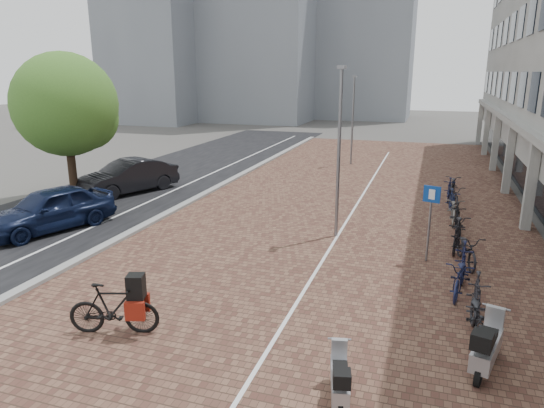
{
  "coord_description": "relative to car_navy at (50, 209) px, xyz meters",
  "views": [
    {
      "loc": [
        5.18,
        -9.71,
        5.82
      ],
      "look_at": [
        0.0,
        6.0,
        1.3
      ],
      "focal_mm": 32.13,
      "sensor_mm": 36.0,
      "label": 1
    }
  ],
  "objects": [
    {
      "name": "hero_bike",
      "position": [
        6.9,
        -5.69,
        -0.18
      ],
      "size": [
        2.14,
        1.17,
        1.46
      ],
      "rotation": [
        0.0,
        0.0,
        1.87
      ],
      "color": "black",
      "rests_on": "ground"
    },
    {
      "name": "scooter_front",
      "position": [
        14.82,
        -4.6,
        -0.23
      ],
      "size": [
        0.98,
        1.8,
        1.18
      ],
      "primitive_type": null,
      "rotation": [
        0.0,
        0.0,
        -0.27
      ],
      "color": "#AEAEB3",
      "rests_on": "ground"
    },
    {
      "name": "lamp_near",
      "position": [
        10.4,
        2.63,
        2.15
      ],
      "size": [
        0.12,
        0.12,
        5.95
      ],
      "primitive_type": "cylinder",
      "color": "slate",
      "rests_on": "ground"
    },
    {
      "name": "bike_row",
      "position": [
        14.59,
        3.55,
        -0.3
      ],
      "size": [
        1.32,
        15.82,
        1.05
      ],
      "color": "black",
      "rests_on": "ground"
    },
    {
      "name": "car_dark",
      "position": [
        -0.61,
        5.95,
        -0.0
      ],
      "size": [
        3.52,
        5.24,
        1.63
      ],
      "primitive_type": "imported",
      "rotation": [
        0.0,
        0.0,
        -0.4
      ],
      "color": "black",
      "rests_on": "ground"
    },
    {
      "name": "car_navy",
      "position": [
        0.0,
        0.0,
        0.0
      ],
      "size": [
        3.48,
        5.2,
        1.64
      ],
      "primitive_type": "imported",
      "rotation": [
        0.0,
        0.0,
        -0.35
      ],
      "color": "black",
      "rests_on": "ground"
    },
    {
      "name": "plaza_brick",
      "position": [
        10.27,
        7.65,
        -0.81
      ],
      "size": [
        14.5,
        42.0,
        0.04
      ],
      "primitive_type": "cube",
      "color": "brown",
      "rests_on": "ground"
    },
    {
      "name": "curb",
      "position": [
        3.17,
        7.65,
        -0.75
      ],
      "size": [
        0.35,
        42.0,
        0.14
      ],
      "primitive_type": "cube",
      "color": "gray",
      "rests_on": "ground"
    },
    {
      "name": "ground",
      "position": [
        8.27,
        -4.35,
        -0.82
      ],
      "size": [
        140.0,
        140.0,
        0.0
      ],
      "primitive_type": "plane",
      "color": "#474442",
      "rests_on": "ground"
    },
    {
      "name": "street_tree",
      "position": [
        -2.13,
        4.13,
        3.43
      ],
      "size": [
        4.6,
        4.6,
        6.69
      ],
      "color": "#382619",
      "rests_on": "ground"
    },
    {
      "name": "bg_towers",
      "position": [
        -6.07,
        44.58,
        13.14
      ],
      "size": [
        33.0,
        23.0,
        32.0
      ],
      "color": "gray",
      "rests_on": "ground"
    },
    {
      "name": "scooter_back",
      "position": [
        12.21,
        -6.39,
        -0.34
      ],
      "size": [
        0.75,
        1.48,
        0.97
      ],
      "primitive_type": null,
      "rotation": [
        0.0,
        0.0,
        0.22
      ],
      "color": "#AAAAAF",
      "rests_on": "ground"
    },
    {
      "name": "parking_line",
      "position": [
        10.47,
        7.65,
        -0.79
      ],
      "size": [
        0.1,
        30.0,
        0.0
      ],
      "primitive_type": "cube",
      "color": "white",
      "rests_on": "plaza_brick"
    },
    {
      "name": "parking_sign",
      "position": [
        13.58,
        1.11,
        0.83
      ],
      "size": [
        0.5,
        0.18,
        2.47
      ],
      "rotation": [
        0.0,
        0.0,
        -0.29
      ],
      "color": "slate",
      "rests_on": "ground"
    },
    {
      "name": "lamp_far",
      "position": [
        8.57,
        16.98,
        1.93
      ],
      "size": [
        0.12,
        0.12,
        5.51
      ],
      "primitive_type": "cylinder",
      "color": "slate",
      "rests_on": "ground"
    },
    {
      "name": "lane_line",
      "position": [
        1.27,
        7.65,
        -0.8
      ],
      "size": [
        0.12,
        44.0,
        0.0
      ],
      "primitive_type": "cube",
      "color": "white",
      "rests_on": "street_asphalt"
    },
    {
      "name": "street_asphalt",
      "position": [
        -0.73,
        7.65,
        -0.82
      ],
      "size": [
        8.0,
        50.0,
        0.03
      ],
      "primitive_type": "cube",
      "color": "black",
      "rests_on": "ground"
    }
  ]
}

